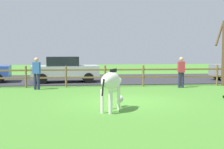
% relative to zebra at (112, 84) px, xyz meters
% --- Properties ---
extents(ground_plane, '(60.00, 60.00, 0.00)m').
position_rel_zebra_xyz_m(ground_plane, '(0.77, 1.98, -0.93)').
color(ground_plane, '#47842D').
extents(parking_asphalt, '(28.00, 7.40, 0.05)m').
position_rel_zebra_xyz_m(parking_asphalt, '(0.77, 11.28, -0.90)').
color(parking_asphalt, '#2D2D33').
rests_on(parking_asphalt, ground_plane).
extents(paddock_fence, '(21.27, 0.11, 1.17)m').
position_rel_zebra_xyz_m(paddock_fence, '(0.35, 6.98, -0.26)').
color(paddock_fence, brown).
rests_on(paddock_fence, ground_plane).
extents(zebra, '(1.11, 1.78, 1.41)m').
position_rel_zebra_xyz_m(zebra, '(0.00, 0.00, 0.00)').
color(zebra, white).
rests_on(zebra, ground_plane).
extents(parked_car_silver, '(4.13, 2.16, 1.56)m').
position_rel_zebra_xyz_m(parked_car_silver, '(-1.95, 9.32, -0.08)').
color(parked_car_silver, '#B7BABF').
rests_on(parked_car_silver, parking_asphalt).
extents(visitor_left_of_tree, '(0.37, 0.23, 1.64)m').
position_rel_zebra_xyz_m(visitor_left_of_tree, '(4.36, 6.20, -0.02)').
color(visitor_left_of_tree, '#232847').
rests_on(visitor_left_of_tree, ground_plane).
extents(visitor_right_of_tree, '(0.41, 0.31, 1.64)m').
position_rel_zebra_xyz_m(visitor_right_of_tree, '(-3.22, 6.15, -0.02)').
color(visitor_right_of_tree, '#232847').
rests_on(visitor_right_of_tree, ground_plane).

